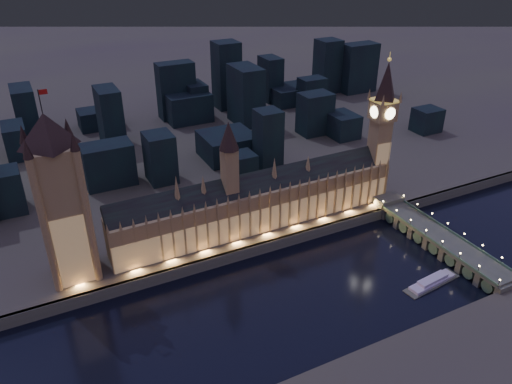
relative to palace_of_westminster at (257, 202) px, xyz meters
name	(u,v)px	position (x,y,z in m)	size (l,w,h in m)	color
ground_plane	(290,290)	(-9.12, -61.74, -26.37)	(2000.00, 2000.00, 0.00)	black
north_bank	(104,74)	(-9.12, 458.26, -22.37)	(2000.00, 960.00, 8.00)	#44373F
embankment_wall	(259,249)	(-9.12, -20.74, -22.37)	(2000.00, 2.50, 8.00)	#505745
palace_of_westminster	(257,202)	(0.00, 0.00, 0.00)	(202.00, 22.17, 78.00)	#9C764F
victoria_tower	(59,191)	(-119.12, 0.18, 36.40)	(31.68, 31.68, 110.83)	#9C764F
elizabeth_tower	(382,120)	(98.88, 0.18, 41.30)	(18.00, 18.00, 107.09)	#9C764F
westminster_bridge	(435,239)	(99.56, -65.18, -20.39)	(19.86, 113.00, 15.90)	#505745
river_boat	(432,282)	(69.52, -94.27, -24.81)	(40.54, 13.41, 4.50)	#505745
city_backdrop	(197,107)	(28.06, 186.42, 5.07)	(485.10, 215.63, 85.17)	black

